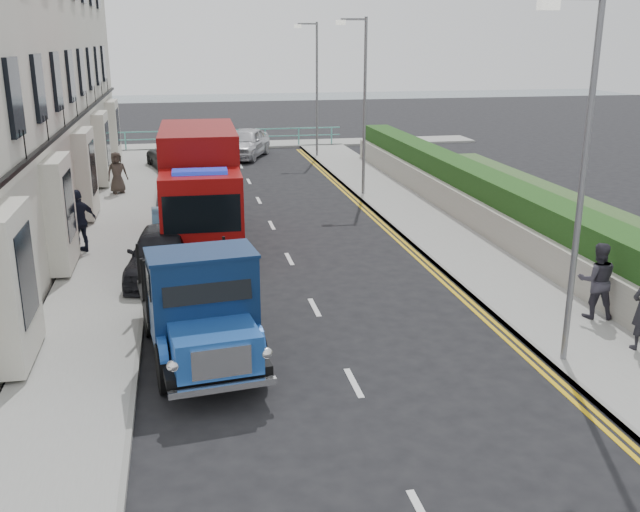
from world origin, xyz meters
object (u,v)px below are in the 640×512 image
Objects in this scene: bedford_lorry at (203,314)px; parked_car_front at (162,253)px; red_lorry at (200,184)px; lamp_near at (578,166)px; lamp_mid at (362,97)px; lamp_far at (315,82)px.

parked_car_front is (-0.88, 5.73, -0.40)m from bedford_lorry.
red_lorry is (0.30, 9.08, 0.78)m from bedford_lorry.
lamp_mid is (0.00, 16.00, 0.00)m from lamp_near.
lamp_near is 26.00m from lamp_far.
parked_car_front is (-7.78, -8.99, -3.30)m from lamp_mid.
lamp_mid is at bearing 90.00° from lamp_near.
red_lorry is (-6.60, -5.63, -2.11)m from lamp_mid.
red_lorry is at bearing 77.73° from parked_car_front.
parked_car_front is at bearing 137.98° from lamp_near.
lamp_mid is at bearing 41.69° from red_lorry.
lamp_far is at bearing 74.73° from parked_car_front.
lamp_far reaches higher than red_lorry.
bedford_lorry is 0.77× the size of red_lorry.
lamp_near is 1.00× the size of lamp_far.
red_lorry is 1.65× the size of parked_car_front.
lamp_mid is 8.93m from red_lorry.
lamp_mid reaches higher than parked_car_front.
lamp_mid is 1.34× the size of bedford_lorry.
lamp_far is 1.70× the size of parked_car_front.
lamp_far reaches higher than parked_car_front.
lamp_near is 1.70× the size of parked_car_front.
lamp_mid and lamp_far have the same top height.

